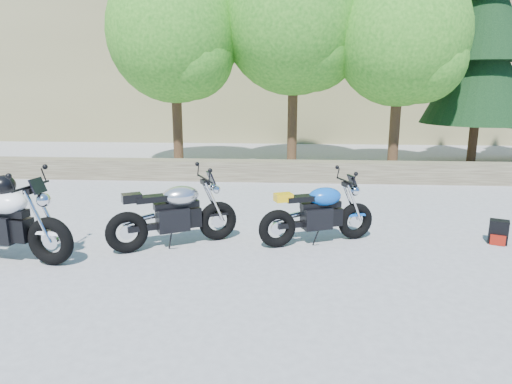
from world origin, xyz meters
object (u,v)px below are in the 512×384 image
white_bike (0,219)px  backpack (498,232)px  silver_bike (175,215)px  blue_bike (318,214)px

white_bike → backpack: bearing=18.4°
white_bike → silver_bike: bearing=27.2°
white_bike → backpack: (7.10, 1.17, -0.41)m
silver_bike → white_bike: 2.34m
blue_bike → backpack: (2.74, 0.16, -0.28)m
blue_bike → silver_bike: bearing=166.0°
silver_bike → backpack: 4.90m
blue_bike → backpack: size_ratio=4.92×
blue_bike → backpack: bearing=-18.4°
backpack → white_bike: bearing=-147.9°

